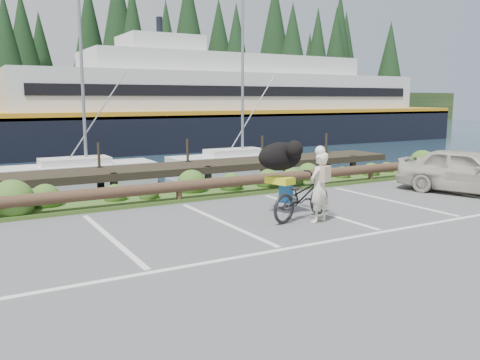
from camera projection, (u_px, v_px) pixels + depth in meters
name	position (u px, v px, depth m)	size (l,w,h in m)	color
ground	(272.00, 244.00, 9.85)	(72.00, 72.00, 0.00)	#4F4F51
vegetation_strip	(170.00, 197.00, 14.39)	(34.00, 1.60, 0.10)	#3D5B21
log_rail	(179.00, 203.00, 13.80)	(32.00, 0.30, 0.60)	#443021
bicycle	(302.00, 196.00, 11.88)	(0.72, 2.06, 1.08)	black
cyclist	(319.00, 187.00, 11.51)	(0.59, 0.39, 1.62)	beige
dog	(280.00, 156.00, 12.19)	(1.18, 0.58, 0.68)	black
parked_car	(468.00, 171.00, 15.03)	(1.59, 3.96, 1.35)	#B6AF9F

